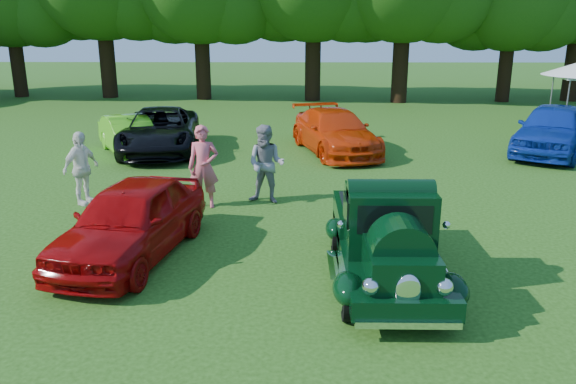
{
  "coord_description": "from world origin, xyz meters",
  "views": [
    {
      "loc": [
        -0.15,
        -9.57,
        4.2
      ],
      "look_at": [
        -0.31,
        0.88,
        1.1
      ],
      "focal_mm": 35.0,
      "sensor_mm": 36.0,
      "label": 1
    }
  ],
  "objects_px": {
    "back_car_orange": "(335,132)",
    "spectator_white": "(81,168)",
    "back_car_blue": "(553,129)",
    "back_car_black": "(160,130)",
    "spectator_pink": "(204,167)",
    "back_car_lime": "(130,135)",
    "hero_pickup": "(386,239)",
    "red_convertible": "(131,220)",
    "spectator_grey": "(266,164)"
  },
  "relations": [
    {
      "from": "spectator_pink",
      "to": "back_car_orange",
      "type": "bearing_deg",
      "value": 55.54
    },
    {
      "from": "back_car_blue",
      "to": "spectator_white",
      "type": "xyz_separation_m",
      "value": [
        -13.84,
        -5.79,
        0.04
      ]
    },
    {
      "from": "back_car_black",
      "to": "spectator_grey",
      "type": "height_order",
      "value": "spectator_grey"
    },
    {
      "from": "hero_pickup",
      "to": "spectator_pink",
      "type": "distance_m",
      "value": 5.45
    },
    {
      "from": "red_convertible",
      "to": "back_car_black",
      "type": "distance_m",
      "value": 9.33
    },
    {
      "from": "back_car_orange",
      "to": "spectator_pink",
      "type": "distance_m",
      "value": 7.07
    },
    {
      "from": "back_car_lime",
      "to": "spectator_pink",
      "type": "bearing_deg",
      "value": -89.18
    },
    {
      "from": "back_car_orange",
      "to": "spectator_pink",
      "type": "xyz_separation_m",
      "value": [
        -3.52,
        -6.12,
        0.26
      ]
    },
    {
      "from": "back_car_orange",
      "to": "spectator_grey",
      "type": "bearing_deg",
      "value": -125.0
    },
    {
      "from": "back_car_blue",
      "to": "spectator_grey",
      "type": "distance_m",
      "value": 10.92
    },
    {
      "from": "spectator_pink",
      "to": "spectator_white",
      "type": "height_order",
      "value": "spectator_pink"
    },
    {
      "from": "back_car_lime",
      "to": "spectator_white",
      "type": "xyz_separation_m",
      "value": [
        0.47,
        -5.65,
        0.26
      ]
    },
    {
      "from": "red_convertible",
      "to": "back_car_blue",
      "type": "height_order",
      "value": "back_car_blue"
    },
    {
      "from": "hero_pickup",
      "to": "back_car_black",
      "type": "relative_size",
      "value": 0.79
    },
    {
      "from": "back_car_orange",
      "to": "spectator_white",
      "type": "xyz_separation_m",
      "value": [
        -6.52,
        -5.94,
        0.17
      ]
    },
    {
      "from": "spectator_grey",
      "to": "spectator_pink",
      "type": "bearing_deg",
      "value": -151.81
    },
    {
      "from": "hero_pickup",
      "to": "red_convertible",
      "type": "distance_m",
      "value": 4.71
    },
    {
      "from": "spectator_pink",
      "to": "spectator_white",
      "type": "xyz_separation_m",
      "value": [
        -3.0,
        0.18,
        -0.09
      ]
    },
    {
      "from": "hero_pickup",
      "to": "spectator_white",
      "type": "bearing_deg",
      "value": 148.39
    },
    {
      "from": "hero_pickup",
      "to": "back_car_blue",
      "type": "xyz_separation_m",
      "value": [
        7.12,
        9.93,
        0.13
      ]
    },
    {
      "from": "red_convertible",
      "to": "back_car_lime",
      "type": "height_order",
      "value": "red_convertible"
    },
    {
      "from": "back_car_lime",
      "to": "spectator_grey",
      "type": "xyz_separation_m",
      "value": [
        4.94,
        -5.45,
        0.33
      ]
    },
    {
      "from": "back_car_blue",
      "to": "spectator_white",
      "type": "bearing_deg",
      "value": -124.88
    },
    {
      "from": "back_car_orange",
      "to": "back_car_blue",
      "type": "relative_size",
      "value": 1.0
    },
    {
      "from": "back_car_black",
      "to": "back_car_orange",
      "type": "xyz_separation_m",
      "value": [
        6.02,
        -0.03,
        -0.02
      ]
    },
    {
      "from": "hero_pickup",
      "to": "back_car_blue",
      "type": "height_order",
      "value": "back_car_blue"
    },
    {
      "from": "back_car_black",
      "to": "back_car_blue",
      "type": "bearing_deg",
      "value": -8.17
    },
    {
      "from": "back_car_lime",
      "to": "spectator_grey",
      "type": "height_order",
      "value": "spectator_grey"
    },
    {
      "from": "hero_pickup",
      "to": "back_car_orange",
      "type": "bearing_deg",
      "value": 91.19
    },
    {
      "from": "back_car_orange",
      "to": "spectator_white",
      "type": "relative_size",
      "value": 2.79
    },
    {
      "from": "spectator_white",
      "to": "back_car_black",
      "type": "bearing_deg",
      "value": 21.45
    },
    {
      "from": "red_convertible",
      "to": "spectator_white",
      "type": "height_order",
      "value": "spectator_white"
    },
    {
      "from": "hero_pickup",
      "to": "spectator_pink",
      "type": "bearing_deg",
      "value": 133.26
    },
    {
      "from": "back_car_lime",
      "to": "back_car_blue",
      "type": "height_order",
      "value": "back_car_blue"
    },
    {
      "from": "back_car_lime",
      "to": "spectator_pink",
      "type": "xyz_separation_m",
      "value": [
        3.47,
        -5.83,
        0.35
      ]
    },
    {
      "from": "back_car_orange",
      "to": "spectator_grey",
      "type": "distance_m",
      "value": 6.1
    },
    {
      "from": "back_car_orange",
      "to": "spectator_white",
      "type": "height_order",
      "value": "spectator_white"
    },
    {
      "from": "spectator_pink",
      "to": "spectator_grey",
      "type": "height_order",
      "value": "spectator_pink"
    },
    {
      "from": "back_car_blue",
      "to": "spectator_grey",
      "type": "height_order",
      "value": "spectator_grey"
    },
    {
      "from": "spectator_grey",
      "to": "spectator_white",
      "type": "bearing_deg",
      "value": -163.61
    },
    {
      "from": "back_car_lime",
      "to": "back_car_black",
      "type": "bearing_deg",
      "value": -11.2
    },
    {
      "from": "hero_pickup",
      "to": "spectator_pink",
      "type": "xyz_separation_m",
      "value": [
        -3.73,
        3.97,
        0.27
      ]
    },
    {
      "from": "back_car_lime",
      "to": "spectator_white",
      "type": "distance_m",
      "value": 5.68
    },
    {
      "from": "back_car_blue",
      "to": "spectator_pink",
      "type": "xyz_separation_m",
      "value": [
        -10.85,
        -5.97,
        0.13
      ]
    },
    {
      "from": "red_convertible",
      "to": "back_car_orange",
      "type": "xyz_separation_m",
      "value": [
        4.4,
        9.15,
        0.01
      ]
    },
    {
      "from": "hero_pickup",
      "to": "spectator_white",
      "type": "relative_size",
      "value": 2.38
    },
    {
      "from": "back_car_lime",
      "to": "back_car_orange",
      "type": "relative_size",
      "value": 0.77
    },
    {
      "from": "back_car_orange",
      "to": "spectator_pink",
      "type": "bearing_deg",
      "value": -135.27
    },
    {
      "from": "back_car_blue",
      "to": "back_car_black",
      "type": "bearing_deg",
      "value": -148.38
    },
    {
      "from": "red_convertible",
      "to": "spectator_white",
      "type": "distance_m",
      "value": 3.84
    }
  ]
}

